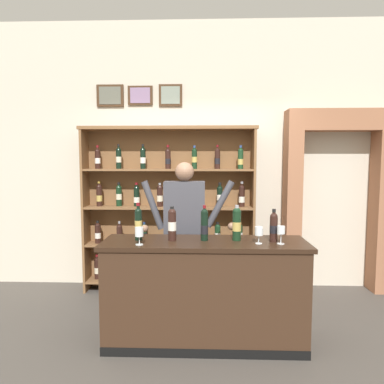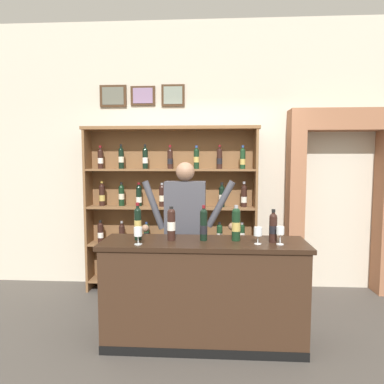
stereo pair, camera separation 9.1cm
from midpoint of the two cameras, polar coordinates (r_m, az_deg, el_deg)
The scene contains 14 objects.
ground_plane at distance 3.58m, azimuth -0.77°, elevation -23.19°, with size 14.00×14.00×0.02m, color #47423D.
back_wall at distance 4.78m, azimuth 0.15°, elevation 5.84°, with size 12.00×0.19×3.49m.
wine_shelf at distance 4.55m, azimuth -4.33°, elevation -2.40°, with size 2.21×0.30×2.11m.
archway_doorway at distance 4.94m, azimuth 21.45°, elevation 0.12°, with size 1.32×0.45×2.32m.
tasting_counter at distance 3.37m, azimuth 1.23°, elevation -15.89°, with size 1.86×0.56×0.96m.
shopkeeper at distance 3.79m, azimuth -1.86°, elevation -4.89°, with size 1.01×0.22×1.67m.
tasting_bottle_riserva at distance 3.28m, azimuth -9.43°, elevation -4.90°, with size 0.07×0.07×0.34m.
tasting_bottle_grappa at distance 3.24m, azimuth -4.03°, elevation -5.11°, with size 0.07×0.07×0.31m.
tasting_bottle_bianco at distance 3.23m, azimuth 1.22°, elevation -5.27°, with size 0.07×0.07×0.32m.
tasting_bottle_rosso at distance 3.25m, azimuth 6.44°, elevation -5.03°, with size 0.08×0.08×0.33m.
tasting_bottle_chianti at distance 3.26m, azimuth 12.25°, elevation -5.43°, with size 0.07×0.07×0.30m.
wine_glass_left at distance 3.16m, azimuth 9.93°, elevation -6.39°, with size 0.07×0.07×0.15m.
wine_glass_center at distance 3.18m, azimuth 13.37°, elevation -6.16°, with size 0.07×0.07×0.16m.
wine_glass_spare at distance 3.11m, azimuth -9.35°, elevation -6.47°, with size 0.07×0.07×0.15m.
Camera 1 is at (0.11, -3.15, 1.69)m, focal length 33.07 mm.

